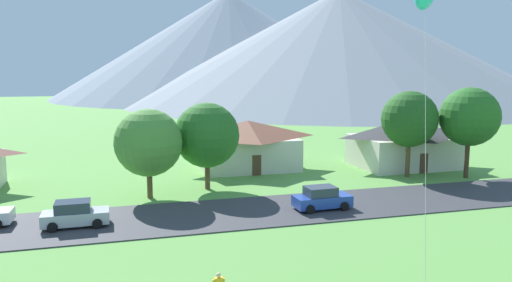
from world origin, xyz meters
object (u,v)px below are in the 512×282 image
Objects in this scene: tree_near_right at (148,143)px; parked_car_silver_mid_west at (75,214)px; house_left_center at (248,144)px; tree_center at (207,135)px; tree_right_of_center at (469,117)px; parked_car_blue_mid_east at (322,198)px; house_right_center at (404,142)px; tree_near_left at (410,119)px.

tree_near_right is 1.71× the size of parked_car_silver_mid_west.
house_left_center is 1.45× the size of tree_near_right.
tree_center is 24.75m from tree_right_of_center.
parked_car_silver_mid_west and parked_car_blue_mid_east have the same top height.
house_right_center is 2.56× the size of parked_car_silver_mid_west.
tree_near_right is 14.29m from parked_car_blue_mid_east.
parked_car_silver_mid_west is (-29.59, -7.61, -4.73)m from tree_near_left.
house_right_center is 22.42m from tree_center.
parked_car_blue_mid_east is (11.97, -6.90, -3.63)m from tree_near_right.
tree_center is (-21.89, -4.34, 2.08)m from house_right_center.
tree_near_right is at bearing 50.54° from parked_car_silver_mid_west.
parked_car_blue_mid_east is (1.38, -16.24, -1.75)m from house_left_center.
house_right_center is 6.13m from tree_near_left.
tree_right_of_center reaches higher than tree_center.
parked_car_silver_mid_west is at bearing 178.00° from parked_car_blue_mid_east.
house_left_center reaches higher than parked_car_silver_mid_west.
parked_car_blue_mid_east is (-12.43, -8.21, -4.73)m from tree_near_left.
tree_near_right is at bearing -138.58° from house_left_center.
tree_center reaches higher than tree_near_right.
tree_near_right is (-10.59, -9.34, 1.88)m from house_left_center.
parked_car_blue_mid_east is at bearing -146.54° from tree_near_left.
tree_right_of_center is at bearing -1.01° from tree_near_right.
tree_near_left reaches higher than tree_center.
parked_car_blue_mid_east is at bearing -160.14° from tree_right_of_center.
tree_right_of_center reaches higher than tree_near_right.
tree_center is at bearing 178.82° from tree_near_left.
tree_right_of_center is 2.02× the size of parked_car_blue_mid_east.
tree_near_left is at bearing 14.43° from parked_car_silver_mid_west.
tree_near_left is 1.94× the size of parked_car_blue_mid_east.
tree_near_right is at bearing -176.92° from tree_near_left.
tree_right_of_center reaches higher than house_right_center.
tree_center is 11.73m from parked_car_blue_mid_east.
parked_car_blue_mid_east is at bearing -85.14° from house_left_center.
tree_near_left is at bearing 160.60° from tree_right_of_center.
house_left_center is at bearing 168.60° from house_right_center.
tree_near_left is 15.63m from parked_car_blue_mid_east.
house_left_center is at bearing 149.83° from tree_near_left.
tree_right_of_center is (2.73, -6.58, 3.23)m from house_right_center.
tree_near_left is at bearing 33.46° from parked_car_blue_mid_east.
house_right_center is at bearing -11.40° from house_left_center.
tree_right_of_center reaches higher than house_left_center.
house_left_center is 16.25m from tree_near_left.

